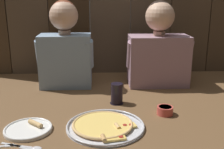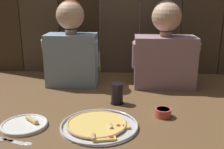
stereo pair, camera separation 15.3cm
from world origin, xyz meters
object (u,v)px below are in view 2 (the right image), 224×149
at_px(diner_left, 71,46).
at_px(diner_right, 165,49).
at_px(dinner_plate, 25,125).
at_px(drinking_glass, 117,94).
at_px(pizza_tray, 98,125).
at_px(dipping_bowl, 163,112).

relative_size(diner_left, diner_right, 1.01).
relative_size(dinner_plate, diner_left, 0.38).
relative_size(drinking_glass, diner_right, 0.21).
xyz_separation_m(dinner_plate, drinking_glass, (0.43, 0.32, 0.05)).
xyz_separation_m(pizza_tray, dipping_bowl, (0.32, 0.13, 0.01)).
relative_size(pizza_tray, diner_right, 0.65).
bearing_deg(diner_right, dinner_plate, -138.25).
relative_size(dinner_plate, dipping_bowl, 2.61).
bearing_deg(diner_left, pizza_tray, -69.02).
height_order(drinking_glass, diner_left, diner_left).
distance_m(pizza_tray, drinking_glass, 0.31).
xyz_separation_m(dipping_bowl, diner_right, (0.06, 0.51, 0.24)).
height_order(pizza_tray, dipping_bowl, dipping_bowl).
xyz_separation_m(dinner_plate, diner_right, (0.74, 0.66, 0.25)).
bearing_deg(dipping_bowl, diner_right, 82.97).
relative_size(drinking_glass, diner_left, 0.21).
height_order(pizza_tray, diner_left, diner_left).
bearing_deg(dinner_plate, diner_right, 41.75).
bearing_deg(diner_left, dinner_plate, -99.21).
height_order(pizza_tray, dinner_plate, dinner_plate).
height_order(pizza_tray, diner_right, diner_right).
height_order(diner_left, diner_right, diner_left).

